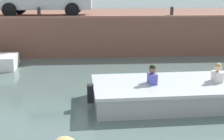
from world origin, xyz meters
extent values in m
plane|color=#4C605B|center=(0.00, 5.36, 0.00)|extent=(400.00, 400.00, 0.00)
cube|color=brown|center=(0.00, 13.72, 0.83)|extent=(60.00, 6.00, 1.66)
cube|color=#925F4C|center=(0.00, 10.84, 1.70)|extent=(60.00, 0.24, 0.08)
cube|color=white|center=(-3.66, 9.10, 0.24)|extent=(1.21, 1.27, 0.47)
cube|color=#93999E|center=(2.15, 5.18, 0.23)|extent=(4.93, 2.13, 0.47)
cube|color=#B1B7BD|center=(2.15, 5.18, 0.51)|extent=(4.99, 2.19, 0.08)
cube|color=brown|center=(1.79, 5.17, 0.41)|extent=(0.31, 1.75, 0.06)
cube|color=black|center=(-0.37, 5.08, 0.33)|extent=(0.17, 0.21, 0.45)
cube|color=silver|center=(2.88, 5.21, 0.59)|extent=(0.21, 0.33, 0.44)
sphere|color=beige|center=(2.88, 5.21, 0.91)|extent=(0.19, 0.19, 0.19)
sphere|color=tan|center=(2.88, 5.21, 0.95)|extent=(0.17, 0.17, 0.17)
cube|color=#4C51B2|center=(1.18, 5.14, 0.59)|extent=(0.21, 0.33, 0.44)
sphere|color=brown|center=(1.18, 5.14, 0.91)|extent=(0.19, 0.19, 0.19)
sphere|color=black|center=(1.18, 5.14, 0.95)|extent=(0.17, 0.17, 0.17)
cube|color=#B7BABC|center=(-2.39, 12.04, 2.28)|extent=(4.28, 1.83, 0.64)
cylinder|color=black|center=(-3.72, 11.22, 1.96)|extent=(0.61, 0.20, 0.60)
cylinder|color=black|center=(-3.66, 12.95, 1.96)|extent=(0.61, 0.20, 0.60)
cylinder|color=black|center=(-1.11, 11.13, 1.96)|extent=(0.61, 0.20, 0.60)
cylinder|color=black|center=(-1.05, 12.86, 1.96)|extent=(0.61, 0.20, 0.60)
cylinder|color=#2D2B28|center=(-2.47, 10.97, 1.84)|extent=(0.14, 0.14, 0.35)
sphere|color=#2D2B28|center=(-2.47, 10.97, 2.03)|extent=(0.15, 0.15, 0.15)
cylinder|color=#2D2B28|center=(3.12, 10.97, 1.84)|extent=(0.14, 0.14, 0.35)
sphere|color=#2D2B28|center=(3.12, 10.97, 2.03)|extent=(0.15, 0.15, 0.15)
camera|label=1|loc=(-0.33, -2.27, 2.89)|focal=50.00mm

